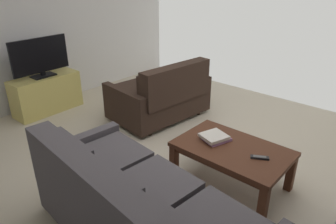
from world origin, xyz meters
The scene contains 9 objects.
ground_plane centered at (0.00, 0.00, 0.00)m, with size 5.65×5.04×0.01m, color beige.
wall_right centered at (2.83, 0.00, 1.36)m, with size 0.12×5.04×2.71m, color silver.
sofa_main centered at (-0.39, 1.14, 0.37)m, with size 1.93×0.99×0.86m.
loveseat_near centered at (1.04, -0.70, 0.35)m, with size 0.98×1.36×0.83m.
coffee_table centered at (-0.48, -0.03, 0.35)m, with size 1.04×0.66×0.41m.
tv_stand centered at (2.46, 0.24, 0.27)m, with size 0.39×0.97×0.54m.
flat_tv centered at (2.46, 0.24, 0.82)m, with size 0.21×0.83×0.54m.
book_stack centered at (-0.28, -0.03, 0.44)m, with size 0.29×0.30×0.06m.
tv_remote centered at (-0.75, -0.02, 0.42)m, with size 0.16×0.12×0.02m.
Camera 1 is at (-1.69, 2.27, 1.94)m, focal length 33.41 mm.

